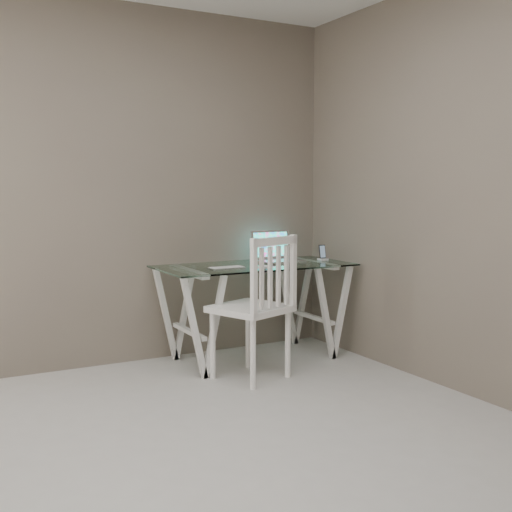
# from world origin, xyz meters

# --- Properties ---
(room) EXTENTS (4.50, 4.52, 2.71)m
(room) POSITION_xyz_m (-0.06, 0.02, 1.72)
(room) COLOR #ADAAA5
(room) RESTS_ON ground
(desk) EXTENTS (1.50, 0.70, 0.75)m
(desk) POSITION_xyz_m (1.20, 1.85, 0.38)
(desk) COLOR silver
(desk) RESTS_ON ground
(chair) EXTENTS (0.60, 0.60, 1.01)m
(chair) POSITION_xyz_m (0.97, 1.35, 0.56)
(chair) COLOR white
(chair) RESTS_ON ground
(laptop) EXTENTS (0.35, 0.30, 0.24)m
(laptop) POSITION_xyz_m (1.47, 1.99, 0.80)
(laptop) COLOR silver
(laptop) RESTS_ON desk
(keyboard) EXTENTS (0.27, 0.12, 0.01)m
(keyboard) POSITION_xyz_m (0.92, 1.77, 0.75)
(keyboard) COLOR silver
(keyboard) RESTS_ON desk
(mouse) EXTENTS (0.10, 0.06, 0.03)m
(mouse) POSITION_xyz_m (1.13, 1.57, 0.76)
(mouse) COLOR white
(mouse) RESTS_ON desk
(phone_dock) EXTENTS (0.07, 0.07, 0.13)m
(phone_dock) POSITION_xyz_m (1.84, 1.86, 0.78)
(phone_dock) COLOR white
(phone_dock) RESTS_ON desk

